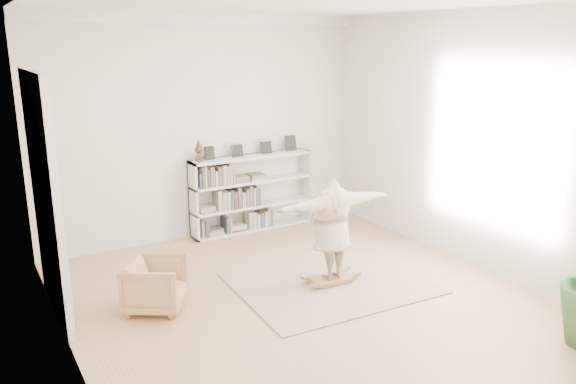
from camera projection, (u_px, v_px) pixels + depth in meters
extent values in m
plane|color=tan|center=(303.00, 300.00, 7.10)|extent=(6.00, 6.00, 0.00)
plane|color=silver|center=(205.00, 128.00, 9.12)|extent=(5.50, 0.00, 5.50)
plane|color=silver|center=(522.00, 231.00, 4.15)|extent=(5.50, 0.00, 5.50)
plane|color=silver|center=(58.00, 191.00, 5.27)|extent=(0.00, 6.00, 6.00)
plane|color=silver|center=(466.00, 140.00, 8.00)|extent=(0.00, 6.00, 6.00)
plane|color=white|center=(305.00, 0.00, 6.17)|extent=(6.00, 6.00, 0.00)
cube|color=white|center=(202.00, 18.00, 8.63)|extent=(5.50, 0.12, 0.18)
cube|color=white|center=(45.00, 199.00, 6.47)|extent=(0.08, 1.78, 2.92)
cube|color=silver|center=(53.00, 207.00, 6.15)|extent=(0.06, 0.78, 2.80)
cube|color=silver|center=(42.00, 191.00, 6.81)|extent=(0.06, 0.78, 2.80)
cube|color=silver|center=(193.00, 202.00, 9.09)|extent=(0.04, 0.35, 1.30)
cube|color=silver|center=(305.00, 185.00, 10.16)|extent=(0.04, 0.35, 1.30)
cube|color=silver|center=(248.00, 191.00, 9.76)|extent=(2.20, 0.04, 1.30)
cube|color=silver|center=(253.00, 228.00, 9.79)|extent=(2.20, 0.35, 0.04)
cube|color=silver|center=(253.00, 205.00, 9.68)|extent=(2.20, 0.35, 0.04)
cube|color=silver|center=(252.00, 181.00, 9.57)|extent=(2.20, 0.35, 0.04)
cube|color=silver|center=(252.00, 157.00, 9.47)|extent=(2.20, 0.35, 0.04)
cube|color=black|center=(209.00, 153.00, 9.10)|extent=(0.18, 0.07, 0.24)
cube|color=black|center=(237.00, 150.00, 9.35)|extent=(0.18, 0.07, 0.24)
cube|color=black|center=(266.00, 147.00, 9.62)|extent=(0.18, 0.07, 0.24)
cube|color=black|center=(291.00, 144.00, 9.87)|extent=(0.18, 0.07, 0.24)
imported|color=tan|center=(155.00, 285.00, 6.78)|extent=(0.94, 0.93, 0.63)
cube|color=tan|center=(331.00, 283.00, 7.57)|extent=(2.60, 2.13, 0.02)
cube|color=#99653D|center=(331.00, 278.00, 7.55)|extent=(0.56, 0.35, 0.03)
cube|color=#99653D|center=(331.00, 281.00, 7.56)|extent=(0.37, 0.07, 0.04)
cube|color=#99653D|center=(331.00, 281.00, 7.56)|extent=(0.37, 0.07, 0.04)
cube|color=#99653D|center=(331.00, 278.00, 7.55)|extent=(0.22, 0.07, 0.11)
cube|color=#99653D|center=(331.00, 278.00, 7.55)|extent=(0.22, 0.07, 0.11)
imported|color=beige|center=(332.00, 226.00, 7.36)|extent=(1.70, 0.55, 1.37)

